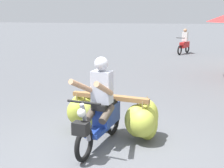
% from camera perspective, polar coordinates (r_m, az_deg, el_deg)
% --- Properties ---
extents(ground_plane, '(120.00, 120.00, 0.00)m').
position_cam_1_polar(ground_plane, '(5.22, -1.79, -13.27)').
color(ground_plane, '#56595E').
extents(motorbike_main_loaded, '(1.83, 1.95, 1.58)m').
position_cam_1_polar(motorbike_main_loaded, '(5.80, -0.08, -5.49)').
color(motorbike_main_loaded, black).
rests_on(motorbike_main_loaded, ground).
extents(motorbike_distant_ahead_left, '(0.78, 1.52, 1.40)m').
position_cam_1_polar(motorbike_distant_ahead_left, '(18.14, 13.08, 7.20)').
color(motorbike_distant_ahead_left, black).
rests_on(motorbike_distant_ahead_left, ground).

